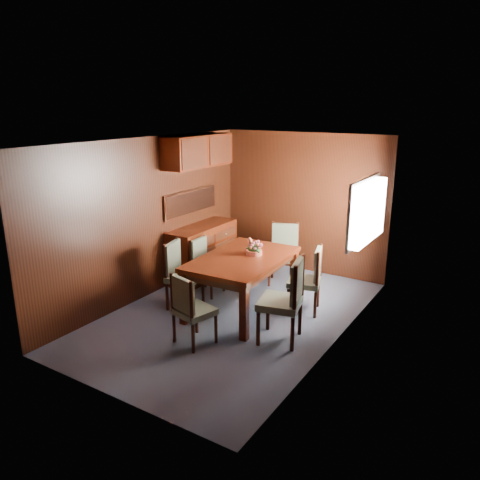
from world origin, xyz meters
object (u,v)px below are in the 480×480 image
Objects in this scene: dining_table at (242,264)px; chair_left_near at (180,271)px; sideboard at (203,252)px; chair_right_near at (287,296)px; chair_head at (190,306)px; flower_centerpiece at (254,247)px.

dining_table is 0.92m from chair_left_near.
chair_left_near reaches higher than sideboard.
dining_table is at bearing 48.87° from chair_right_near.
chair_head is at bearing 113.21° from chair_right_near.
chair_head reaches higher than dining_table.
dining_table is at bearing -117.76° from flower_centerpiece.
dining_table is at bearing 100.29° from chair_left_near.
chair_right_near is 4.42× the size of flower_centerpiece.
flower_centerpiece is at bearing -23.86° from sideboard.
chair_head is at bearing -93.73° from flower_centerpiece.
sideboard is at bearing 136.60° from chair_head.
chair_left_near is at bearing -158.70° from dining_table.
flower_centerpiece is at bearing 38.63° from chair_right_near.
dining_table is 7.14× the size of flower_centerpiece.
chair_right_near reaches higher than dining_table.
chair_left_near is 1.78m from chair_right_near.
flower_centerpiece reaches higher than chair_left_near.
flower_centerpiece is at bearing 59.50° from dining_table.
sideboard is at bearing 145.89° from dining_table.
chair_right_near is at bearing -30.48° from dining_table.
chair_left_near is at bearing -69.13° from sideboard.
sideboard is 1.50m from dining_table.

